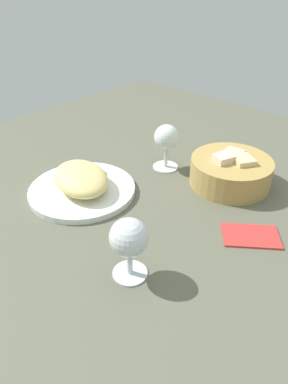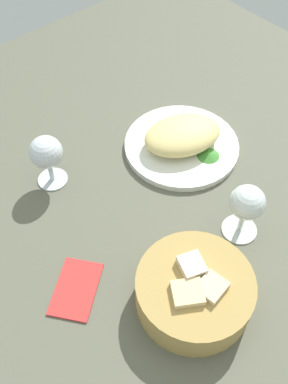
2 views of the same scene
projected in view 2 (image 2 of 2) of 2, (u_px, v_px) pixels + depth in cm
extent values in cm
cube|color=#575848|center=(156.00, 214.00, 86.75)|extent=(140.00, 140.00, 2.00)
cylinder|color=white|center=(181.00, 146.00, 96.03)|extent=(24.83, 24.83, 1.40)
ellipsoid|color=#E8D07F|center=(182.00, 135.00, 93.51)|extent=(19.63, 16.36, 5.00)
cone|color=#3E8832|center=(208.00, 154.00, 92.76)|extent=(4.79, 4.79, 1.17)
cylinder|color=tan|center=(194.00, 291.00, 72.03)|extent=(19.34, 19.34, 6.54)
cube|color=beige|center=(187.00, 298.00, 69.12)|extent=(6.40, 6.25, 4.83)
cube|color=beige|center=(210.00, 292.00, 69.64)|extent=(4.98, 4.61, 4.44)
cube|color=beige|center=(191.00, 269.00, 71.36)|extent=(4.97, 5.23, 4.21)
cylinder|color=silver|center=(53.00, 179.00, 90.72)|extent=(6.15, 6.15, 0.60)
cylinder|color=silver|center=(51.00, 171.00, 88.76)|extent=(1.00, 1.00, 4.40)
sphere|color=silver|center=(46.00, 152.00, 84.44)|extent=(6.58, 6.58, 6.58)
cylinder|color=silver|center=(239.00, 229.00, 83.09)|extent=(6.68, 6.68, 0.60)
cylinder|color=silver|center=(242.00, 221.00, 80.94)|extent=(1.00, 1.00, 4.86)
sphere|color=silver|center=(247.00, 202.00, 76.50)|extent=(6.42, 6.42, 6.42)
cube|color=red|center=(76.00, 288.00, 75.48)|extent=(12.98, 12.28, 0.80)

